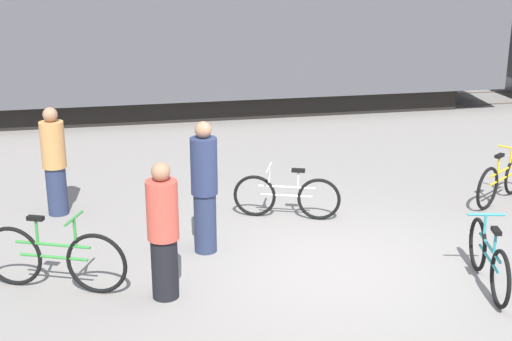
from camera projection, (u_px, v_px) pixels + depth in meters
The scene contains 10 objects.
ground_plane at pixel (336, 266), 9.23m from camera, with size 80.00×80.00×0.00m, color gray.
rail_near at pixel (228, 116), 17.19m from camera, with size 54.87×0.07×0.01m, color #4C4238.
rail_far at pixel (219, 104), 18.52m from camera, with size 54.87×0.07×0.01m, color #4C4238.
bicycle_teal at pixel (488, 259), 8.60m from camera, with size 0.51×1.63×0.85m.
bicycle_green at pixel (54, 258), 8.52m from camera, with size 1.73×0.77×0.96m.
bicycle_yellow at pixel (501, 180), 11.46m from camera, with size 1.39×1.01×0.86m.
bicycle_silver at pixel (287, 196), 10.77m from camera, with size 1.55×0.62×0.81m.
person_in_tan at pixel (54, 162), 10.78m from camera, with size 0.36×0.36×1.68m.
person_in_red at pixel (163, 232), 8.20m from camera, with size 0.37×0.37×1.67m.
person_in_navy at pixel (204, 188), 9.43m from camera, with size 0.36×0.36×1.81m.
Camera 1 is at (-2.71, -8.03, 4.00)m, focal length 50.00 mm.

